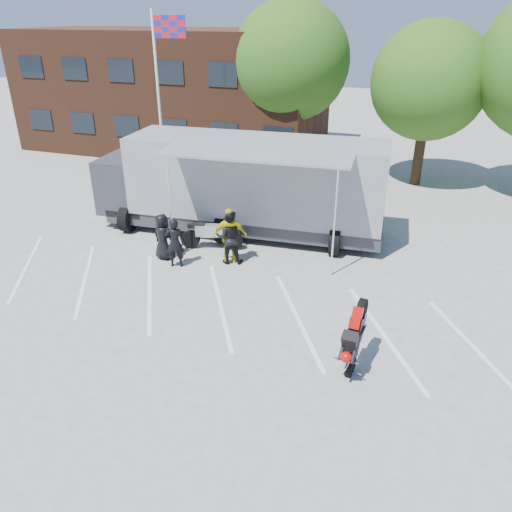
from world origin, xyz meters
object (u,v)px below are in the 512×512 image
Objects in this scene: tree_mid at (429,82)px; spectator_leather_a at (163,237)px; transporter_truck at (244,232)px; spectator_leather_b at (175,243)px; flagpole at (162,82)px; tree_left at (291,61)px; spectator_leather_c at (229,237)px; parked_motorcycle at (212,249)px; spectator_hivis at (230,236)px; stunt_bike_rider at (356,359)px.

spectator_leather_a is (-7.87, -11.80, -4.12)m from tree_mid.
transporter_truck is 3.84m from spectator_leather_b.
tree_left is (4.24, 6.00, 0.51)m from flagpole.
spectator_leather_c is (0.47, -2.68, 0.95)m from transporter_truck.
spectator_leather_a is 0.87× the size of spectator_leather_c.
spectator_leather_b is at bearing 163.19° from spectator_leather_a.
tree_mid is 13.24m from spectator_leather_c.
spectator_hivis is (1.05, -0.80, 0.99)m from parked_motorcycle.
spectator_leather_c is at bearing -171.57° from spectator_leather_b.
transporter_truck reaches higher than stunt_bike_rider.
stunt_bike_rider is (6.05, -4.81, 0.00)m from parked_motorcycle.
tree_mid is 4.44× the size of spectator_leather_b.
spectator_leather_a is at bearing -9.86° from spectator_hivis.
transporter_truck is (5.21, -3.65, -5.05)m from flagpole.
parked_motorcycle is 1.22× the size of stunt_bike_rider.
tree_mid reaches higher than stunt_bike_rider.
parked_motorcycle is 1.23× the size of spectator_leather_c.
spectator_hivis is at bearing -47.93° from flagpole.
parked_motorcycle is 1.98m from spectator_leather_b.
stunt_bike_rider is at bearing 134.90° from spectator_leather_b.
spectator_leather_b is (-0.60, -1.68, 0.87)m from parked_motorcycle.
tree_mid is at bearing 23.97° from flagpole.
spectator_leather_b reaches higher than spectator_leather_a.
transporter_truck is 5.91× the size of spectator_hivis.
flagpole is 12.31m from tree_mid.
parked_motorcycle is at bearing -55.87° from spectator_leather_c.
spectator_leather_c is at bearing -142.79° from parked_motorcycle.
tree_mid is 14.77m from spectator_leather_a.
transporter_truck is at bearing -84.28° from tree_left.
tree_left reaches higher than spectator_leather_b.
flagpole is 4.22× the size of spectator_leather_c.
transporter_truck is 2.88m from spectator_leather_c.
flagpole is 9.44m from spectator_leather_c.
tree_mid is at bearing 50.97° from transporter_truck.
spectator_leather_a is at bearing -123.68° from tree_mid.
spectator_leather_a is at bearing -124.32° from transporter_truck.
flagpole is 0.93× the size of tree_left.
flagpole is 8.82m from parked_motorcycle.
spectator_leather_a reaches higher than stunt_bike_rider.
spectator_hivis is (-5.01, 4.01, 0.99)m from stunt_bike_rider.
spectator_hivis is at bearing 146.99° from stunt_bike_rider.
spectator_leather_c is 0.96× the size of spectator_hivis.
parked_motorcycle is at bearing -87.93° from tree_left.
spectator_hivis reaches higher than spectator_leather_a.
tree_left is 18.43m from stunt_bike_rider.
tree_mid is at bearing -133.85° from spectator_leather_c.
spectator_leather_a is at bearing -50.60° from spectator_leather_b.
spectator_leather_c is at bearing -154.50° from spectator_leather_a.
spectator_hivis is at bearing -83.63° from transporter_truck.
stunt_bike_rider is at bearing 123.76° from spectator_leather_c.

